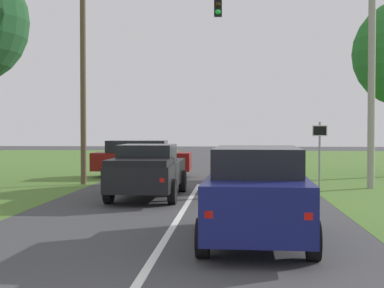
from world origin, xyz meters
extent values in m
plane|color=#424244|center=(0.00, 9.70, 0.00)|extent=(120.00, 120.00, 0.00)
cube|color=navy|center=(1.91, 5.77, 0.87)|extent=(2.12, 4.78, 1.03)
cube|color=black|center=(1.92, 6.00, 1.67)|extent=(1.82, 2.98, 0.57)
cube|color=red|center=(1.03, 3.47, 0.92)|extent=(0.14, 0.06, 0.12)
cube|color=red|center=(2.64, 3.42, 0.92)|extent=(0.14, 0.06, 0.12)
cylinder|color=black|center=(0.99, 7.26, 0.36)|extent=(0.26, 0.73, 0.72)
cylinder|color=black|center=(2.94, 7.20, 0.36)|extent=(0.26, 0.73, 0.72)
cylinder|color=black|center=(0.88, 4.34, 0.36)|extent=(0.26, 0.73, 0.72)
cylinder|color=black|center=(2.84, 4.28, 0.36)|extent=(0.26, 0.73, 0.72)
cube|color=black|center=(-1.45, 12.96, 0.81)|extent=(2.01, 5.48, 0.81)
cube|color=black|center=(-1.45, 12.68, 1.52)|extent=(1.77, 2.08, 0.61)
cube|color=black|center=(-1.45, 11.26, 1.31)|extent=(1.91, 2.08, 0.20)
cube|color=red|center=(-2.28, 10.25, 0.85)|extent=(0.14, 0.06, 0.12)
cube|color=red|center=(-0.63, 10.24, 0.85)|extent=(0.14, 0.06, 0.12)
cylinder|color=black|center=(-2.45, 14.66, 0.40)|extent=(0.24, 0.80, 0.80)
cylinder|color=black|center=(-0.45, 14.65, 0.40)|extent=(0.24, 0.80, 0.80)
cylinder|color=black|center=(-2.45, 11.26, 0.40)|extent=(0.24, 0.80, 0.80)
cylinder|color=black|center=(-0.45, 11.26, 0.40)|extent=(0.24, 0.80, 0.80)
cylinder|color=brown|center=(-4.90, 17.09, 4.30)|extent=(0.24, 0.24, 8.61)
cube|color=black|center=(0.80, 17.09, 7.46)|extent=(0.32, 0.28, 0.90)
sphere|color=black|center=(0.80, 16.94, 7.46)|extent=(0.22, 0.22, 0.22)
sphere|color=#1ED83F|center=(0.80, 16.94, 7.16)|extent=(0.22, 0.22, 0.22)
cylinder|color=gray|center=(4.91, 16.66, 1.32)|extent=(0.08, 0.08, 2.63)
cube|color=white|center=(4.91, 16.63, 2.28)|extent=(0.60, 0.03, 0.44)
cube|color=black|center=(4.91, 16.61, 2.28)|extent=(0.52, 0.01, 0.36)
cube|color=maroon|center=(-3.00, 20.69, 0.77)|extent=(4.77, 1.90, 0.87)
cube|color=black|center=(-3.24, 20.69, 1.50)|extent=(2.87, 1.65, 0.59)
cube|color=red|center=(-0.65, 19.99, 0.82)|extent=(0.06, 0.14, 0.12)
cube|color=red|center=(-0.68, 21.48, 0.82)|extent=(0.06, 0.14, 0.12)
cylinder|color=black|center=(-4.46, 19.76, 0.34)|extent=(0.68, 0.23, 0.68)
cylinder|color=black|center=(-4.49, 21.58, 0.34)|extent=(0.68, 0.23, 0.68)
cylinder|color=black|center=(-1.52, 19.81, 0.34)|extent=(0.68, 0.23, 0.68)
cylinder|color=black|center=(-1.55, 21.63, 0.34)|extent=(0.68, 0.23, 0.68)
cylinder|color=#9E998E|center=(6.86, 16.39, 4.70)|extent=(0.28, 0.28, 9.40)
camera|label=1|loc=(1.42, -5.34, 2.31)|focal=50.50mm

